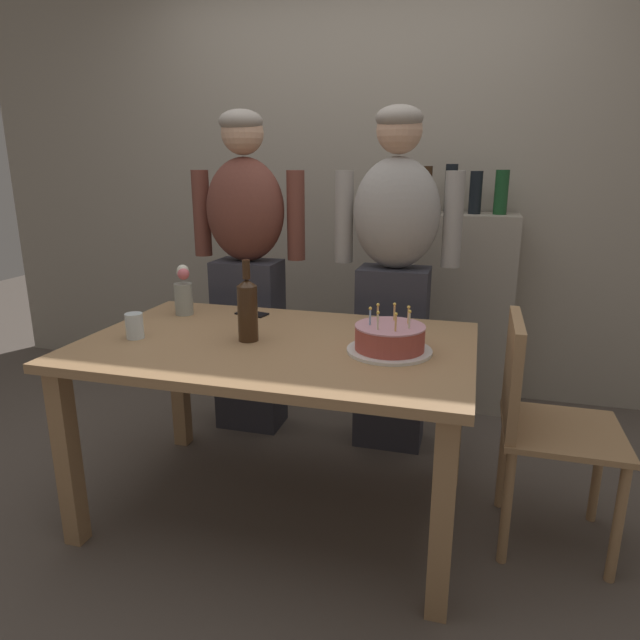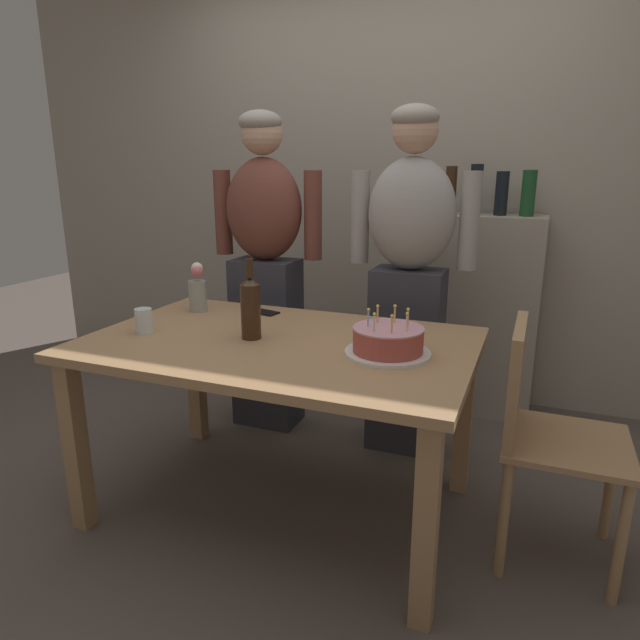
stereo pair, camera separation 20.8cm
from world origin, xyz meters
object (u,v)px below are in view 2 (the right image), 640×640
at_px(birthday_cake, 388,342).
at_px(dining_chair, 541,424).
at_px(person_woman_cardigan, 409,279).
at_px(water_glass_near, 144,321).
at_px(cell_phone, 263,312).
at_px(person_man_bearded, 265,268).
at_px(wine_bottle, 251,307).
at_px(flower_vase, 198,288).

distance_m(birthday_cake, dining_chair, 0.61).
xyz_separation_m(birthday_cake, person_woman_cardigan, (-0.10, 0.73, 0.09)).
bearing_deg(person_woman_cardigan, water_glass_near, 42.95).
bearing_deg(dining_chair, birthday_cake, 100.50).
distance_m(birthday_cake, cell_phone, 0.78).
relative_size(birthday_cake, person_woman_cardigan, 0.19).
bearing_deg(person_woman_cardigan, person_man_bearded, 0.00).
relative_size(birthday_cake, person_man_bearded, 0.19).
bearing_deg(wine_bottle, person_woman_cardigan, 58.45).
bearing_deg(wine_bottle, water_glass_near, -168.01).
height_order(water_glass_near, dining_chair, dining_chair).
bearing_deg(flower_vase, birthday_cake, -15.81).
bearing_deg(person_man_bearded, cell_phone, 115.14).
distance_m(person_woman_cardigan, dining_chair, 0.96).
height_order(person_man_bearded, dining_chair, person_man_bearded).
height_order(birthday_cake, person_man_bearded, person_man_bearded).
bearing_deg(birthday_cake, wine_bottle, -179.20).
xyz_separation_m(birthday_cake, flower_vase, (-0.98, 0.28, 0.06)).
xyz_separation_m(person_woman_cardigan, dining_chair, (0.63, -0.63, -0.36)).
height_order(cell_phone, flower_vase, flower_vase).
distance_m(birthday_cake, wine_bottle, 0.56).
relative_size(cell_phone, flower_vase, 0.63).
distance_m(wine_bottle, person_man_bearded, 0.80).
relative_size(birthday_cake, wine_bottle, 0.98).
relative_size(wine_bottle, person_man_bearded, 0.19).
relative_size(person_man_bearded, dining_chair, 1.90).
xyz_separation_m(cell_phone, flower_vase, (-0.30, -0.08, 0.11)).
xyz_separation_m(wine_bottle, flower_vase, (-0.43, 0.29, -0.02)).
xyz_separation_m(water_glass_near, cell_phone, (0.30, 0.46, -0.05)).
distance_m(cell_phone, person_man_bearded, 0.43).
relative_size(water_glass_near, cell_phone, 0.70).
relative_size(birthday_cake, flower_vase, 1.36).
height_order(birthday_cake, person_woman_cardigan, person_woman_cardigan).
bearing_deg(dining_chair, flower_vase, 83.29).
xyz_separation_m(birthday_cake, cell_phone, (-0.69, 0.36, -0.04)).
distance_m(flower_vase, person_man_bearded, 0.47).
xyz_separation_m(wine_bottle, person_woman_cardigan, (0.45, 0.74, 0.01)).
bearing_deg(cell_phone, person_man_bearded, 128.29).
bearing_deg(birthday_cake, dining_chair, 10.50).
relative_size(wine_bottle, flower_vase, 1.38).
relative_size(flower_vase, person_woman_cardigan, 0.14).
height_order(person_woman_cardigan, dining_chair, person_woman_cardigan).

